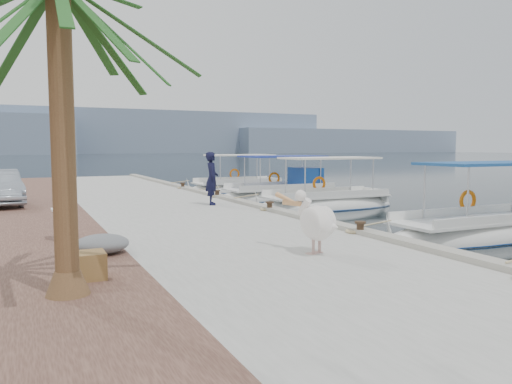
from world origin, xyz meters
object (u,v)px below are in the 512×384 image
fisherman (212,178)px  fishing_caique_d (281,195)px  pelican (315,221)px  fishing_caique_b (487,234)px  fishing_caique_c (326,206)px  fishing_caique_e (237,190)px

fisherman → fishing_caique_d: bearing=-31.7°
pelican → fisherman: (1.08, 8.99, 0.34)m
fishing_caique_b → fishing_caique_d: same height
fishing_caique_d → fishing_caique_c: bearing=-91.2°
fishing_caique_b → pelican: fishing_caique_b is taller
fishing_caique_b → fishing_caique_e: 17.22m
fishing_caique_d → fishing_caique_e: (-0.38, 4.89, -0.07)m
fishing_caique_d → fisherman: fisherman is taller
fisherman → pelican: bearing=-169.8°
fishing_caique_b → fishing_caique_c: bearing=92.4°
fishing_caique_e → pelican: 19.86m
fishing_caique_c → fishing_caique_e: (-0.28, 9.17, 0.00)m
fishing_caique_c → pelican: 11.71m
pelican → fisherman: bearing=83.2°
fishing_caique_b → pelican: size_ratio=4.60×
fisherman → fishing_caique_c: bearing=-66.4°
fishing_caique_b → fishing_caique_e: same height
fishing_caique_d → pelican: fishing_caique_d is taller
fishing_caique_b → fishing_caique_d: bearing=91.1°
fishing_caique_e → fishing_caique_b: bearing=-88.0°
fishing_caique_c → fishing_caique_b: bearing=-87.6°
fishing_caique_d → fishing_caique_e: 4.90m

